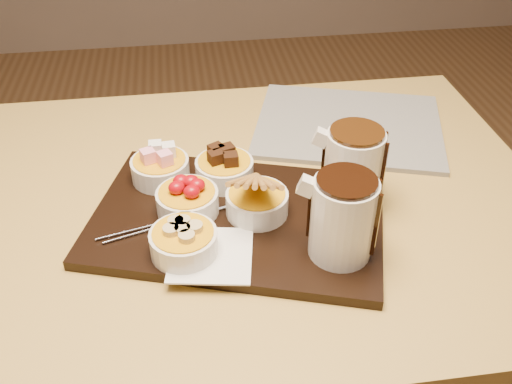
{
  "coord_description": "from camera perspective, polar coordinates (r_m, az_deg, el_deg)",
  "views": [
    {
      "loc": [
        -0.02,
        -0.78,
        1.35
      ],
      "look_at": [
        0.08,
        -0.07,
        0.81
      ],
      "focal_mm": 40.0,
      "sensor_mm": 36.0,
      "label": 1
    }
  ],
  "objects": [
    {
      "name": "dining_table",
      "position": [
        1.04,
        -5.05,
        -4.94
      ],
      "size": [
        1.2,
        0.8,
        0.75
      ],
      "color": "#B99544",
      "rests_on": "ground"
    },
    {
      "name": "serving_board",
      "position": [
        0.92,
        -1.85,
        -2.69
      ],
      "size": [
        0.53,
        0.43,
        0.02
      ],
      "primitive_type": "cube",
      "rotation": [
        0.0,
        0.0,
        -0.31
      ],
      "color": "black",
      "rests_on": "dining_table"
    },
    {
      "name": "napkin",
      "position": [
        0.85,
        -4.51,
        -6.27
      ],
      "size": [
        0.14,
        0.14,
        0.0
      ],
      "primitive_type": "cube",
      "rotation": [
        0.0,
        0.0,
        -0.17
      ],
      "color": "white",
      "rests_on": "serving_board"
    },
    {
      "name": "bowl_marshmallows",
      "position": [
        1.0,
        -9.54,
        2.24
      ],
      "size": [
        0.1,
        0.1,
        0.04
      ],
      "primitive_type": "cylinder",
      "color": "silver",
      "rests_on": "serving_board"
    },
    {
      "name": "bowl_cake",
      "position": [
        0.98,
        -3.16,
        2.15
      ],
      "size": [
        0.1,
        0.1,
        0.04
      ],
      "primitive_type": "cylinder",
      "color": "silver",
      "rests_on": "serving_board"
    },
    {
      "name": "bowl_strawberries",
      "position": [
        0.92,
        -6.86,
        -0.99
      ],
      "size": [
        0.1,
        0.1,
        0.04
      ],
      "primitive_type": "cylinder",
      "color": "silver",
      "rests_on": "serving_board"
    },
    {
      "name": "bowl_biscotti",
      "position": [
        0.91,
        0.1,
        -1.13
      ],
      "size": [
        0.1,
        0.1,
        0.04
      ],
      "primitive_type": "cylinder",
      "color": "silver",
      "rests_on": "serving_board"
    },
    {
      "name": "bowl_bananas",
      "position": [
        0.84,
        -7.23,
        -5.07
      ],
      "size": [
        0.1,
        0.1,
        0.04
      ],
      "primitive_type": "cylinder",
      "color": "silver",
      "rests_on": "serving_board"
    },
    {
      "name": "pitcher_dark_chocolate",
      "position": [
        0.82,
        8.66,
        -2.67
      ],
      "size": [
        0.12,
        0.12,
        0.13
      ],
      "primitive_type": "cylinder",
      "rotation": [
        0.0,
        0.0,
        -0.31
      ],
      "color": "silver",
      "rests_on": "serving_board"
    },
    {
      "name": "pitcher_milk_chocolate",
      "position": [
        0.92,
        9.66,
        2.38
      ],
      "size": [
        0.12,
        0.12,
        0.13
      ],
      "primitive_type": "cylinder",
      "rotation": [
        0.0,
        0.0,
        -0.31
      ],
      "color": "silver",
      "rests_on": "serving_board"
    },
    {
      "name": "fondue_skewers",
      "position": [
        0.91,
        -7.8,
        -2.64
      ],
      "size": [
        0.09,
        0.26,
        0.01
      ],
      "primitive_type": null,
      "rotation": [
        0.0,
        0.0,
        -1.32
      ],
      "color": "silver",
      "rests_on": "serving_board"
    },
    {
      "name": "newspaper",
      "position": [
        1.19,
        9.23,
        6.59
      ],
      "size": [
        0.44,
        0.39,
        0.01
      ],
      "primitive_type": "cube",
      "rotation": [
        0.0,
        0.0,
        -0.3
      ],
      "color": "beige",
      "rests_on": "dining_table"
    }
  ]
}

